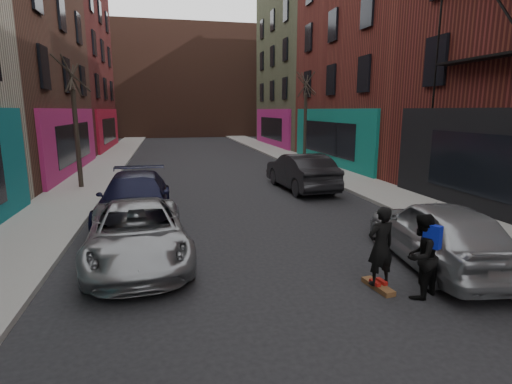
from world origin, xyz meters
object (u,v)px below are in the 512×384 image
skateboard (378,286)px  skateboarder (381,246)px  parked_left_end (135,199)px  parked_right_end (301,172)px  tree_left_far (75,111)px  parked_left_far (137,233)px  tree_right_far (305,108)px  parked_right_far (438,233)px  pedestrian (421,256)px

skateboard → skateboarder: skateboarder is taller
skateboard → skateboarder: bearing=0.0°
parked_left_end → parked_right_end: 7.70m
tree_left_far → parked_left_far: size_ratio=1.35×
tree_left_far → tree_right_far: 13.78m
parked_left_end → skateboarder: bearing=-50.2°
tree_left_far → parked_right_far: size_ratio=1.46×
parked_left_end → parked_left_far: bearing=-85.1°
tree_left_far → parked_left_far: 10.12m
tree_right_far → parked_right_far: 17.48m
parked_left_end → skateboarder: skateboarder is taller
skateboarder → pedestrian: size_ratio=0.98×
skateboard → tree_left_far: bearing=115.3°
tree_right_far → skateboard: bearing=-104.8°
tree_right_far → skateboard: size_ratio=8.50×
tree_right_far → parked_left_end: (-9.68, -11.90, -2.78)m
parked_left_far → parked_right_far: parked_right_far is taller
parked_right_far → pedestrian: 1.87m
parked_left_far → parked_right_far: (6.57, -1.75, 0.09)m
tree_left_far → parked_right_end: (9.40, -2.07, -2.58)m
tree_right_far → parked_right_far: tree_right_far is taller
tree_left_far → skateboard: 14.52m
tree_right_far → parked_right_far: size_ratio=1.53×
skateboarder → parked_right_end: bearing=-107.6°
tree_left_far → parked_right_far: (9.57, -11.03, -2.62)m
parked_right_far → parked_right_end: bearing=-81.0°
parked_right_end → skateboarder: bearing=76.6°
tree_left_far → tree_right_far: (12.40, 6.00, 0.15)m
skateboarder → pedestrian: 0.73m
pedestrian → skateboard: bearing=-66.1°
tree_left_far → skateboard: bearing=-57.1°
tree_right_far → parked_right_far: bearing=-99.4°
parked_right_end → pedestrian: pedestrian is taller
parked_right_end → pedestrian: (-1.17, -10.25, 0.01)m
parked_right_end → skateboarder: 9.95m
tree_right_far → tree_left_far: bearing=-154.2°
tree_left_far → skateboarder: tree_left_far is taller
pedestrian → parked_right_end: bearing=-123.6°
parked_left_far → skateboard: size_ratio=6.00×
parked_right_far → skateboard: parked_right_far is taller
parked_right_far → pedestrian: (-1.34, -1.30, 0.05)m
parked_left_far → tree_right_far: bearing=54.1°
skateboard → parked_right_far: bearing=16.3°
tree_left_far → parked_right_far: tree_left_far is taller
parked_right_far → tree_right_far: bearing=-91.5°
tree_right_far → parked_left_end: bearing=-129.1°
skateboard → skateboarder: (0.00, 0.00, 0.83)m
tree_left_far → parked_left_end: (2.72, -5.90, -2.63)m
skateboarder → tree_right_far: bearing=-112.4°
tree_left_far → parked_right_far: 14.83m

